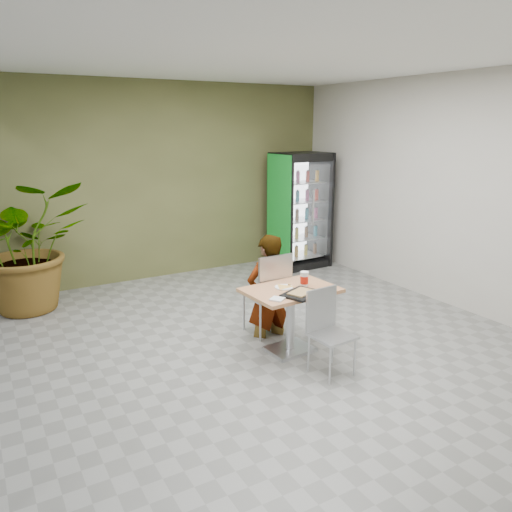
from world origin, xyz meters
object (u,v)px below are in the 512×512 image
at_px(chair_near, 327,324).
at_px(chair_far, 270,288).
at_px(seated_woman, 268,297).
at_px(soda_cup, 304,279).
at_px(dining_table, 290,307).
at_px(cafeteria_tray, 301,294).
at_px(potted_plant, 27,246).
at_px(beverage_fridge, 300,211).

bearing_deg(chair_near, chair_far, 88.29).
relative_size(chair_far, seated_woman, 0.67).
height_order(seated_woman, soda_cup, seated_woman).
bearing_deg(dining_table, chair_far, 85.64).
bearing_deg(soda_cup, chair_far, 106.68).
xyz_separation_m(soda_cup, cafeteria_tray, (-0.20, -0.24, -0.07)).
bearing_deg(seated_woman, soda_cup, 103.89).
bearing_deg(seated_woman, chair_near, 90.48).
height_order(chair_far, chair_near, chair_far).
distance_m(chair_near, seated_woman, 1.11).
relative_size(chair_far, cafeteria_tray, 2.53).
bearing_deg(cafeteria_tray, chair_near, -74.79).
bearing_deg(chair_far, dining_table, 84.33).
distance_m(dining_table, seated_woman, 0.55).
height_order(dining_table, potted_plant, potted_plant).
bearing_deg(beverage_fridge, chair_near, -123.62).
xyz_separation_m(chair_near, seated_woman, (-0.03, 1.11, -0.04)).
relative_size(chair_near, seated_woman, 0.57).
bearing_deg(soda_cup, beverage_fridge, 55.93).
xyz_separation_m(dining_table, soda_cup, (0.18, 0.01, 0.29)).
bearing_deg(chair_near, seated_woman, 88.33).
height_order(soda_cup, beverage_fridge, beverage_fridge).
distance_m(chair_far, cafeteria_tray, 0.74).
xyz_separation_m(beverage_fridge, potted_plant, (-4.50, 0.04, -0.12)).
bearing_deg(dining_table, soda_cup, 1.58).
relative_size(cafeteria_tray, potted_plant, 0.23).
distance_m(chair_near, cafeteria_tray, 0.42).
height_order(chair_near, beverage_fridge, beverage_fridge).
bearing_deg(potted_plant, cafeteria_tray, -53.63).
distance_m(chair_far, potted_plant, 3.44).
bearing_deg(soda_cup, dining_table, -178.42).
relative_size(seated_woman, potted_plant, 0.86).
height_order(dining_table, seated_woman, seated_woman).
bearing_deg(chair_near, beverage_fridge, 55.66).
distance_m(chair_far, soda_cup, 0.55).
bearing_deg(potted_plant, soda_cup, -49.15).
bearing_deg(seated_woman, chair_far, 91.11).
bearing_deg(potted_plant, seated_woman, -45.02).
height_order(chair_far, potted_plant, potted_plant).
distance_m(soda_cup, cafeteria_tray, 0.32).
bearing_deg(cafeteria_tray, chair_far, 85.38).
xyz_separation_m(dining_table, seated_woman, (0.03, 0.55, -0.06)).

